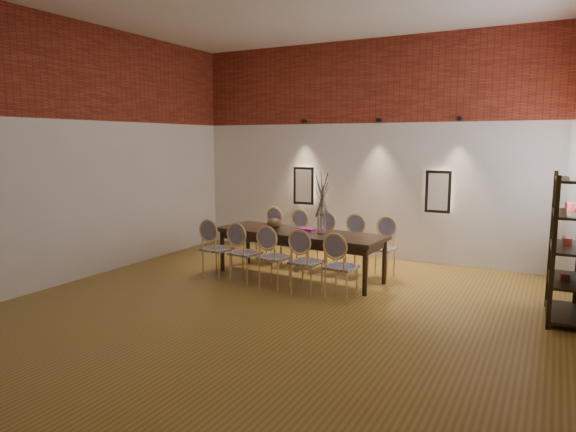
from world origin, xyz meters
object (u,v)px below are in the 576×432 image
at_px(chair_near_a, 217,249).
at_px(chair_far_a, 268,235).
at_px(shelving_rack, 567,248).
at_px(chair_far_b, 294,238).
at_px(chair_near_b, 245,253).
at_px(chair_far_e, 382,248).
at_px(chair_near_d, 307,262).
at_px(dining_table, 300,254).
at_px(chair_far_c, 321,241).
at_px(chair_near_e, 341,267).
at_px(vase, 322,224).
at_px(chair_far_d, 350,245).
at_px(book, 307,229).
at_px(chair_near_c, 275,257).
at_px(bowl, 274,224).

height_order(chair_near_a, chair_far_a, same).
distance_m(chair_near_a, shelving_rack, 4.93).
bearing_deg(chair_far_b, chair_near_b, 90.00).
xyz_separation_m(chair_near_a, shelving_rack, (4.89, 0.38, 0.43)).
bearing_deg(chair_far_e, chair_near_d, 69.14).
relative_size(dining_table, chair_far_c, 2.93).
relative_size(chair_far_c, shelving_rack, 0.52).
height_order(chair_near_e, chair_far_b, same).
distance_m(chair_near_b, chair_far_c, 1.55).
distance_m(chair_far_c, chair_far_e, 1.10).
xyz_separation_m(chair_far_c, vase, (0.34, -0.75, 0.43)).
relative_size(dining_table, chair_near_d, 2.93).
xyz_separation_m(chair_far_d, book, (-0.55, -0.52, 0.30)).
bearing_deg(chair_near_e, vase, 134.30).
bearing_deg(chair_near_c, chair_near_e, -0.00).
relative_size(chair_near_e, chair_far_b, 1.00).
bearing_deg(chair_far_b, chair_far_c, -180.00).
distance_m(chair_near_a, book, 1.48).
distance_m(dining_table, book, 0.42).
relative_size(chair_near_d, chair_far_e, 1.00).
height_order(chair_near_d, bowl, chair_near_d).
bearing_deg(shelving_rack, chair_far_e, 159.27).
bearing_deg(dining_table, chair_far_a, 146.73).
distance_m(chair_near_e, chair_far_c, 1.82).
relative_size(chair_near_b, chair_far_b, 1.00).
bearing_deg(shelving_rack, dining_table, 174.29).
relative_size(chair_far_a, chair_far_d, 1.00).
relative_size(chair_far_b, bowl, 3.92).
bearing_deg(chair_far_d, chair_near_e, 110.86).
relative_size(chair_near_a, chair_far_d, 1.00).
bearing_deg(shelving_rack, chair_far_d, 161.65).
xyz_separation_m(dining_table, chair_far_a, (-1.04, 0.81, 0.09)).
height_order(chair_near_c, chair_near_e, same).
bearing_deg(book, chair_far_a, 149.31).
distance_m(chair_near_e, book, 1.41).
bearing_deg(chair_near_e, chair_near_c, 180.00).
xyz_separation_m(chair_far_a, book, (1.09, -0.65, 0.30)).
xyz_separation_m(bowl, book, (0.52, 0.17, -0.07)).
height_order(chair_far_c, shelving_rack, shelving_rack).
distance_m(dining_table, chair_far_b, 0.91).
height_order(chair_near_d, chair_far_b, same).
bearing_deg(chair_near_a, chair_far_e, 33.27).
bearing_deg(chair_near_b, chair_near_a, 180.00).
distance_m(chair_near_b, bowl, 0.77).
xyz_separation_m(chair_near_c, chair_far_c, (0.12, 1.44, 0.00)).
xyz_separation_m(chair_near_e, shelving_rack, (2.70, 0.56, 0.43)).
distance_m(chair_near_e, chair_far_e, 1.44).
distance_m(chair_near_c, chair_far_a, 1.82).
relative_size(chair_far_b, chair_far_e, 1.00).
height_order(chair_near_a, chair_near_b, same).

